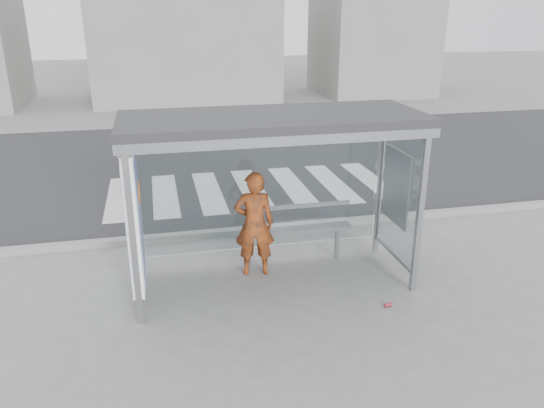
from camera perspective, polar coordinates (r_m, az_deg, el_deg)
The scene contains 10 objects.
ground at distance 8.34m, azimuth 0.12°, elevation -8.37°, with size 80.00×80.00×0.00m, color slate.
road at distance 14.77m, azimuth -5.94°, elevation 4.55°, with size 30.00×10.00×0.01m, color #2C2C2F.
curb at distance 10.03m, azimuth -2.35°, elevation -2.82°, with size 30.00×0.18×0.12m, color gray.
crosswalk at distance 12.48m, azimuth -2.23°, elevation 1.64°, with size 6.55×3.00×0.00m.
bus_shelter at distance 7.57m, azimuth -2.72°, elevation 4.83°, with size 4.25×1.65×2.62m.
building_center at distance 25.22m, azimuth -9.40°, elevation 16.71°, with size 8.00×5.00×5.00m, color gray.
building_right at distance 27.28m, azimuth 10.80°, elevation 18.99°, with size 5.00×5.00×7.00m, color gray.
person at distance 8.25m, azimuth -1.91°, elevation -2.16°, with size 0.62×0.41×1.70m, color #CD5213.
bench at distance 8.69m, azimuth 2.34°, elevation -2.80°, with size 1.94×0.24×1.00m.
soda_can at distance 7.86m, azimuth 12.37°, elevation -10.58°, with size 0.06×0.06×0.11m, color #C23949.
Camera 1 is at (-1.63, -7.12, 4.01)m, focal length 35.00 mm.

